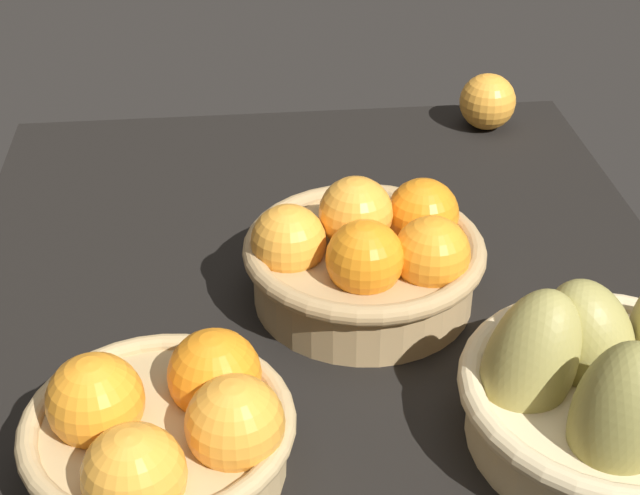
{
  "coord_description": "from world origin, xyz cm",
  "views": [
    {
      "loc": [
        75.4,
        -8.06,
        57.91
      ],
      "look_at": [
        -2.29,
        -0.19,
        7.0
      ],
      "focal_mm": 53.7,
      "sensor_mm": 36.0,
      "label": 1
    }
  ],
  "objects": [
    {
      "name": "market_tray",
      "position": [
        0.0,
        0.0,
        1.5
      ],
      "size": [
        84.0,
        72.0,
        3.0
      ],
      "primitive_type": "cube",
      "color": "black",
      "rests_on": "ground"
    },
    {
      "name": "basket_near_right",
      "position": [
        21.94,
        -14.42,
        7.22
      ],
      "size": [
        20.92,
        20.92,
        10.08
      ],
      "color": "tan",
      "rests_on": "market_tray"
    },
    {
      "name": "basket_center",
      "position": [
        1.11,
        3.9,
        7.94
      ],
      "size": [
        22.98,
        22.98,
        11.95
      ],
      "color": "tan",
      "rests_on": "market_tray"
    },
    {
      "name": "basket_far_right_pears",
      "position": [
        21.53,
        20.13,
        7.8
      ],
      "size": [
        24.74,
        25.56,
        14.55
      ],
      "color": "#D3BC8C",
      "rests_on": "market_tray"
    },
    {
      "name": "loose_orange_front_gap",
      "position": [
        -34.88,
        24.76,
        6.61
      ],
      "size": [
        7.22,
        7.22,
        7.22
      ],
      "primitive_type": "sphere",
      "color": "#F49E33",
      "rests_on": "market_tray"
    }
  ]
}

